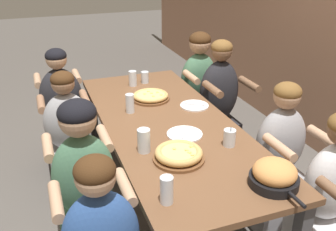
{
  "coord_description": "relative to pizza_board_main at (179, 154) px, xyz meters",
  "views": [
    {
      "loc": [
        2.25,
        -0.83,
        1.92
      ],
      "look_at": [
        0.0,
        0.0,
        0.8
      ],
      "focal_mm": 40.0,
      "sensor_mm": 36.0,
      "label": 1
    }
  ],
  "objects": [
    {
      "name": "dining_table",
      "position": [
        -0.5,
        0.12,
        -0.11
      ],
      "size": [
        2.2,
        0.88,
        0.75
      ],
      "color": "brown",
      "rests_on": "ground"
    },
    {
      "name": "empty_plate_b",
      "position": [
        -0.27,
        0.15,
        -0.03
      ],
      "size": [
        0.24,
        0.24,
        0.02
      ],
      "color": "white",
      "rests_on": "dining_table"
    },
    {
      "name": "diner_near_midleft",
      "position": [
        -0.93,
        -0.54,
        -0.31
      ],
      "size": [
        0.51,
        0.4,
        1.07
      ],
      "rotation": [
        0.0,
        0.0,
        1.57
      ],
      "color": "#99999E",
      "rests_on": "ground"
    },
    {
      "name": "skillet_bowl",
      "position": [
        0.41,
        0.37,
        0.03
      ],
      "size": [
        0.38,
        0.26,
        0.15
      ],
      "color": "black",
      "rests_on": "dining_table"
    },
    {
      "name": "diner_far_right",
      "position": [
        0.43,
        0.78,
        -0.28
      ],
      "size": [
        0.51,
        0.4,
        1.11
      ],
      "rotation": [
        0.0,
        0.0,
        -1.57
      ],
      "color": "silver",
      "rests_on": "ground"
    },
    {
      "name": "empty_plate_a",
      "position": [
        -0.69,
        0.4,
        -0.03
      ],
      "size": [
        0.22,
        0.22,
        0.02
      ],
      "color": "white",
      "rests_on": "dining_table"
    },
    {
      "name": "drinking_glass_e",
      "position": [
        -0.16,
        -0.16,
        0.03
      ],
      "size": [
        0.08,
        0.08,
        0.15
      ],
      "color": "silver",
      "rests_on": "dining_table"
    },
    {
      "name": "diner_far_midright",
      "position": [
        -0.07,
        0.78,
        -0.29
      ],
      "size": [
        0.51,
        0.4,
        1.11
      ],
      "rotation": [
        0.0,
        0.0,
        -1.57
      ],
      "color": "#99999E",
      "rests_on": "ground"
    },
    {
      "name": "cocktail_glass_blue",
      "position": [
        -0.05,
        0.36,
        0.01
      ],
      "size": [
        0.08,
        0.08,
        0.14
      ],
      "color": "silver",
      "rests_on": "dining_table"
    },
    {
      "name": "drinking_glass_b",
      "position": [
        -1.3,
        0.08,
        0.03
      ],
      "size": [
        0.07,
        0.07,
        0.13
      ],
      "color": "silver",
      "rests_on": "dining_table"
    },
    {
      "name": "diner_near_midright",
      "position": [
        -0.11,
        -0.54,
        -0.24
      ],
      "size": [
        0.51,
        0.4,
        1.17
      ],
      "rotation": [
        0.0,
        0.0,
        1.57
      ],
      "color": "#477556",
      "rests_on": "ground"
    },
    {
      "name": "pizza_board_main",
      "position": [
        0.0,
        0.0,
        0.0
      ],
      "size": [
        0.31,
        0.31,
        0.07
      ],
      "color": "brown",
      "rests_on": "dining_table"
    },
    {
      "name": "drinking_glass_a",
      "position": [
        0.35,
        -0.2,
        0.03
      ],
      "size": [
        0.07,
        0.07,
        0.15
      ],
      "color": "silver",
      "rests_on": "dining_table"
    },
    {
      "name": "ground_plane",
      "position": [
        -0.5,
        0.12,
        -0.79
      ],
      "size": [
        18.0,
        18.0,
        0.0
      ],
      "primitive_type": "plane",
      "color": "#514C47",
      "rests_on": "ground"
    },
    {
      "name": "diner_far_midleft",
      "position": [
        -0.98,
        0.78,
        -0.25
      ],
      "size": [
        0.51,
        0.4,
        1.18
      ],
      "rotation": [
        0.0,
        0.0,
        -1.57
      ],
      "color": "#232328",
      "rests_on": "ground"
    },
    {
      "name": "diner_far_left",
      "position": [
        -1.41,
        0.78,
        -0.25
      ],
      "size": [
        0.51,
        0.4,
        1.16
      ],
      "rotation": [
        0.0,
        0.0,
        -1.57
      ],
      "color": "#477556",
      "rests_on": "ground"
    },
    {
      "name": "pizza_board_second",
      "position": [
        -0.94,
        0.13,
        -0.01
      ],
      "size": [
        0.3,
        0.3,
        0.05
      ],
      "color": "brown",
      "rests_on": "dining_table"
    },
    {
      "name": "drinking_glass_c",
      "position": [
        -0.75,
        -0.09,
        0.03
      ],
      "size": [
        0.06,
        0.06,
        0.14
      ],
      "color": "silver",
      "rests_on": "dining_table"
    },
    {
      "name": "diner_near_left",
      "position": [
        -1.39,
        -0.54,
        -0.28
      ],
      "size": [
        0.51,
        0.4,
        1.13
      ],
      "rotation": [
        0.0,
        0.0,
        1.57
      ],
      "color": "#232328",
      "rests_on": "ground"
    },
    {
      "name": "drinking_glass_d",
      "position": [
        -1.34,
        0.2,
        0.01
      ],
      "size": [
        0.07,
        0.07,
        0.1
      ],
      "color": "silver",
      "rests_on": "dining_table"
    }
  ]
}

